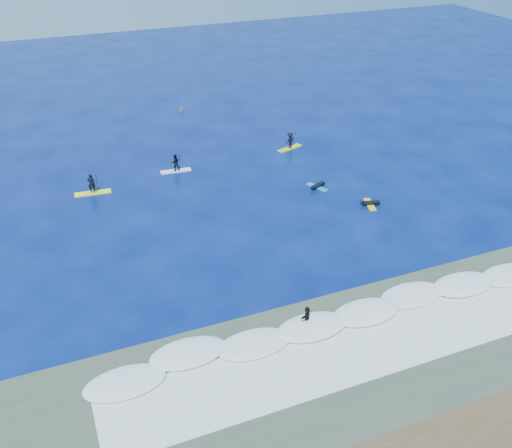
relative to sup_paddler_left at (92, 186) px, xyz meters
name	(u,v)px	position (x,y,z in m)	size (l,w,h in m)	color
ground	(287,240)	(13.23, -14.03, -0.72)	(160.00, 160.00, 0.00)	#04124D
shallow_water	(383,355)	(13.23, -28.03, -0.72)	(90.00, 13.00, 0.01)	#364A3B
breaking_wave	(350,315)	(13.23, -24.03, -0.72)	(40.00, 6.00, 0.30)	white
whitewater	(374,345)	(13.23, -27.03, -0.72)	(34.00, 5.00, 0.02)	silver
sup_paddler_left	(92,186)	(0.00, 0.00, 0.00)	(3.35, 1.14, 2.31)	#FDFF1B
sup_paddler_center	(175,164)	(8.33, 1.68, 0.07)	(3.06, 1.04, 2.11)	white
sup_paddler_right	(290,141)	(21.22, 2.57, 0.11)	(3.11, 1.66, 2.13)	#D0D216
prone_paddler_near	(370,203)	(22.53, -11.51, -0.56)	(1.76, 2.31, 0.47)	yellow
prone_paddler_far	(317,186)	(19.73, -6.77, -0.56)	(1.76, 2.34, 0.48)	#1B7ACB
wave_surfer	(307,316)	(10.09, -23.85, 0.05)	(1.79, 1.51, 1.34)	white
marker_buoy	(181,109)	(13.53, 18.13, -0.43)	(0.28, 0.28, 0.68)	#D75013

